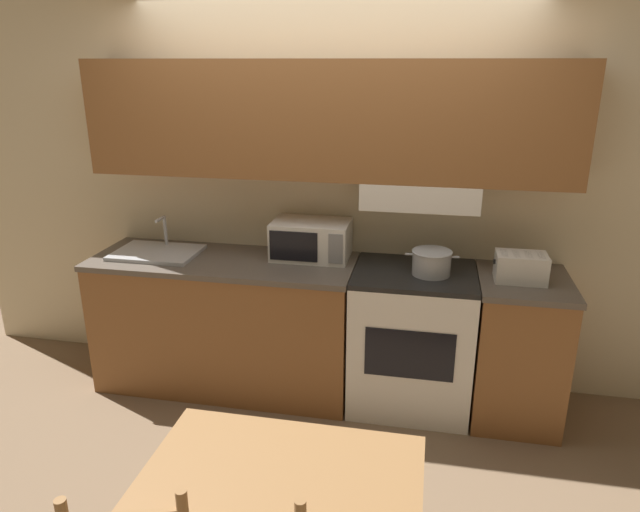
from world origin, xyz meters
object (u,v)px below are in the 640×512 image
(stove_range, at_px, (411,338))
(microwave, at_px, (311,240))
(toaster, at_px, (521,267))
(dining_table, at_px, (282,502))
(sink_basin, at_px, (157,252))
(cooking_pot, at_px, (432,262))

(stove_range, xyz_separation_m, microwave, (-0.68, 0.14, 0.58))
(toaster, distance_m, dining_table, 2.00)
(sink_basin, bearing_deg, microwave, 7.74)
(toaster, bearing_deg, microwave, 172.56)
(microwave, height_order, toaster, microwave)
(stove_range, distance_m, toaster, 0.81)
(cooking_pot, relative_size, microwave, 0.64)
(stove_range, distance_m, dining_table, 1.77)
(cooking_pot, xyz_separation_m, sink_basin, (-1.80, 0.02, -0.06))
(stove_range, relative_size, cooking_pot, 2.85)
(cooking_pot, relative_size, sink_basin, 0.58)
(cooking_pot, bearing_deg, microwave, 168.12)
(cooking_pot, xyz_separation_m, microwave, (-0.78, 0.16, 0.04))
(sink_basin, relative_size, dining_table, 0.55)
(toaster, bearing_deg, sink_basin, 179.28)
(stove_range, height_order, dining_table, stove_range)
(microwave, relative_size, dining_table, 0.50)
(cooking_pot, relative_size, dining_table, 0.32)
(microwave, bearing_deg, stove_range, -11.33)
(dining_table, bearing_deg, microwave, 98.78)
(stove_range, distance_m, microwave, 0.91)
(cooking_pot, height_order, dining_table, cooking_pot)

